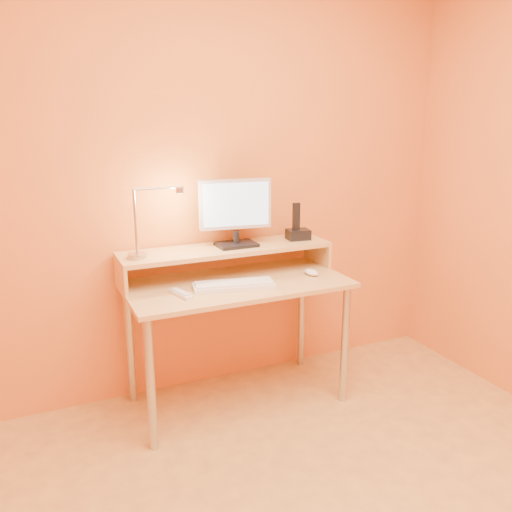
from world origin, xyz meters
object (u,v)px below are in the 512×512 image
lamp_base (137,256)px  remote_control (181,294)px  monitor_panel (235,204)px  keyboard (234,286)px  mouse (311,272)px  phone_dock (298,234)px

lamp_base → remote_control: size_ratio=0.59×
monitor_panel → keyboard: (-0.11, -0.25, -0.39)m
keyboard → monitor_panel: bearing=77.0°
lamp_base → mouse: (0.93, -0.18, -0.16)m
lamp_base → phone_dock: phone_dock is taller
monitor_panel → keyboard: 0.47m
keyboard → remote_control: 0.29m
phone_dock → keyboard: (-0.51, -0.24, -0.18)m
monitor_panel → lamp_base: monitor_panel is taller
mouse → keyboard: bearing=175.4°
remote_control → keyboard: bearing=-14.5°
mouse → remote_control: mouse is taller
lamp_base → keyboard: lamp_base is taller
monitor_panel → phone_dock: bearing=6.4°
lamp_base → mouse: 0.96m
keyboard → lamp_base: bearing=166.5°
keyboard → mouse: bearing=14.4°
monitor_panel → mouse: bearing=-23.1°
phone_dock → mouse: (-0.03, -0.21, -0.17)m
monitor_panel → lamp_base: bearing=-168.1°
monitor_panel → lamp_base: (-0.56, -0.04, -0.23)m
phone_dock → remote_control: phone_dock is taller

